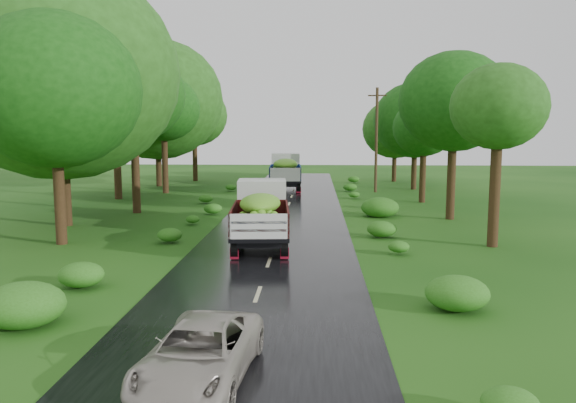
# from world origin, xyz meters

# --- Properties ---
(ground) EXTENTS (120.00, 120.00, 0.00)m
(ground) POSITION_xyz_m (0.00, 0.00, 0.00)
(ground) COLOR #14420E
(ground) RESTS_ON ground
(road) EXTENTS (6.50, 80.00, 0.02)m
(road) POSITION_xyz_m (0.00, 5.00, 0.01)
(road) COLOR black
(road) RESTS_ON ground
(road_lines) EXTENTS (0.12, 69.60, 0.00)m
(road_lines) POSITION_xyz_m (0.00, 6.00, 0.02)
(road_lines) COLOR #BFB78C
(road_lines) RESTS_ON road
(truck_near) EXTENTS (2.57, 6.24, 2.56)m
(truck_near) POSITION_xyz_m (-0.57, 7.10, 1.45)
(truck_near) COLOR black
(truck_near) RESTS_ON ground
(truck_far) EXTENTS (2.64, 6.74, 2.79)m
(truck_far) POSITION_xyz_m (-0.69, 28.81, 1.58)
(truck_far) COLOR black
(truck_far) RESTS_ON ground
(car) EXTENTS (2.21, 4.16, 1.11)m
(car) POSITION_xyz_m (-0.52, -5.71, 0.58)
(car) COLOR #A9A196
(car) RESTS_ON road
(utility_pole) EXTENTS (1.37, 0.38, 7.89)m
(utility_pole) POSITION_xyz_m (6.30, 27.14, 4.06)
(utility_pole) COLOR #382616
(utility_pole) RESTS_ON ground
(trees_left) EXTENTS (7.14, 32.64, 10.27)m
(trees_left) POSITION_xyz_m (-10.51, 20.81, 7.07)
(trees_left) COLOR black
(trees_left) RESTS_ON ground
(trees_right) EXTENTS (4.19, 32.13, 7.77)m
(trees_right) POSITION_xyz_m (9.09, 23.66, 5.37)
(trees_right) COLOR black
(trees_right) RESTS_ON ground
(shrubs) EXTENTS (11.90, 44.00, 0.70)m
(shrubs) POSITION_xyz_m (0.00, 14.00, 0.35)
(shrubs) COLOR #2D6818
(shrubs) RESTS_ON ground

